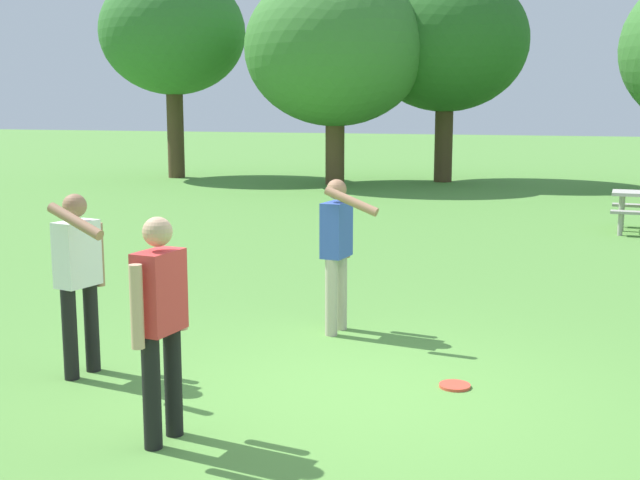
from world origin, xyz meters
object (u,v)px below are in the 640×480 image
(person_catcher, at_px, (160,315))
(tree_far_right, at_px, (446,42))
(person_thrower, at_px, (338,244))
(tree_broad_center, at_px, (335,49))
(person_bystander, at_px, (79,270))
(frisbee, at_px, (455,386))
(tree_tall_left, at_px, (173,33))

(person_catcher, height_order, tree_far_right, tree_far_right)
(person_thrower, distance_m, person_catcher, 3.13)
(person_thrower, bearing_deg, tree_broad_center, 107.60)
(person_catcher, distance_m, person_bystander, 1.76)
(person_thrower, distance_m, tree_broad_center, 16.52)
(frisbee, bearing_deg, tree_broad_center, 110.81)
(frisbee, xyz_separation_m, tree_broad_center, (-6.38, 16.78, 4.02))
(person_bystander, bearing_deg, frisbee, 13.00)
(person_bystander, xyz_separation_m, tree_tall_left, (-8.89, 18.15, 3.72))
(person_thrower, xyz_separation_m, tree_broad_center, (-4.91, 15.47, 3.07))
(tree_tall_left, xyz_separation_m, tree_far_right, (8.69, 1.35, -0.39))
(tree_tall_left, bearing_deg, person_catcher, -61.79)
(person_thrower, relative_size, tree_broad_center, 0.26)
(tree_broad_center, bearing_deg, frisbee, -69.19)
(tree_tall_left, height_order, tree_far_right, tree_tall_left)
(frisbee, height_order, tree_broad_center, tree_broad_center)
(person_bystander, height_order, tree_broad_center, tree_broad_center)
(tree_broad_center, bearing_deg, person_bystander, -79.79)
(tree_broad_center, xyz_separation_m, tree_far_right, (2.95, 1.97, 0.27))
(person_thrower, height_order, person_bystander, same)
(person_catcher, relative_size, frisbee, 6.06)
(person_thrower, height_order, frisbee, person_thrower)
(person_bystander, xyz_separation_m, frisbee, (3.22, 0.74, -0.95))
(person_catcher, distance_m, tree_tall_left, 22.11)
(person_catcher, bearing_deg, tree_broad_center, 103.81)
(person_thrower, relative_size, person_catcher, 1.00)
(tree_tall_left, bearing_deg, person_bystander, -63.89)
(person_catcher, height_order, person_bystander, same)
(person_bystander, xyz_separation_m, tree_broad_center, (-3.16, 17.52, 3.07))
(person_catcher, xyz_separation_m, person_bystander, (-1.41, 1.06, 0.02))
(tree_tall_left, distance_m, tree_broad_center, 5.81)
(person_bystander, height_order, frisbee, person_bystander)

